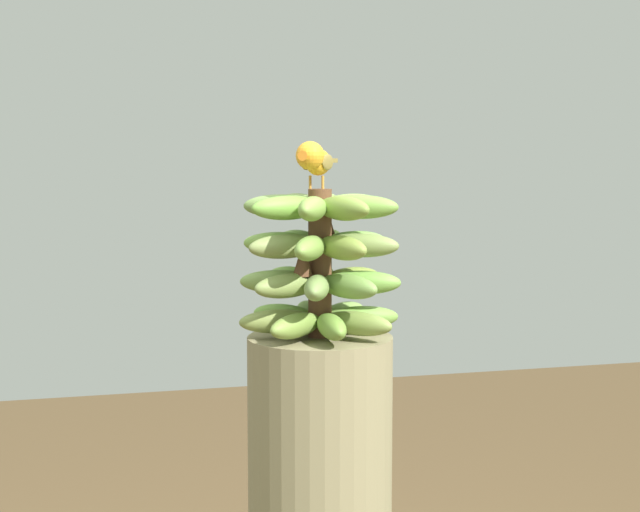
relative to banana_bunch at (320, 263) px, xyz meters
The scene contains 2 objects.
banana_bunch is the anchor object (origin of this frame).
perched_bird 0.19m from the banana_bunch, 91.21° to the left, with size 0.18×0.12×0.09m.
Camera 1 is at (-1.72, 0.46, 1.39)m, focal length 55.59 mm.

